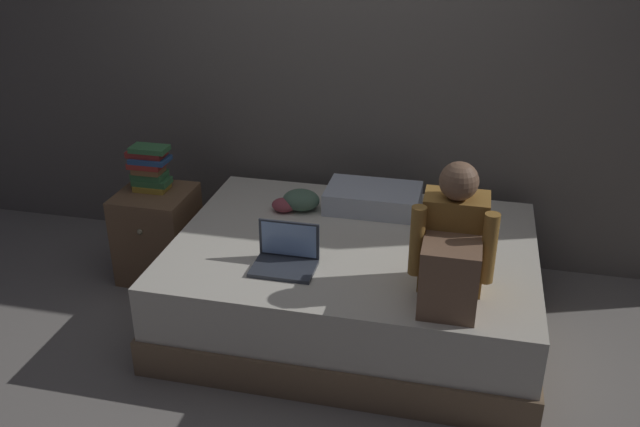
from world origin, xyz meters
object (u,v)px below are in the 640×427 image
at_px(person_sitting, 452,249).
at_px(book_stack, 149,168).
at_px(nightstand, 158,234).
at_px(pillow, 373,198).
at_px(laptop, 286,256).
at_px(clothes_pile, 297,201).
at_px(bed, 353,282).

bearing_deg(person_sitting, book_stack, 159.07).
distance_m(nightstand, pillow, 1.38).
distance_m(person_sitting, laptop, 0.86).
distance_m(laptop, clothes_pile, 0.68).
relative_size(nightstand, laptop, 1.79).
bearing_deg(bed, pillow, 86.01).
distance_m(nightstand, person_sitting, 2.01).
distance_m(nightstand, book_stack, 0.43).
bearing_deg(laptop, bed, 48.84).
xyz_separation_m(laptop, book_stack, (-1.04, 0.62, 0.15)).
relative_size(nightstand, person_sitting, 0.87).
bearing_deg(bed, laptop, -131.16).
bearing_deg(book_stack, laptop, -30.95).
relative_size(bed, laptop, 6.25).
relative_size(laptop, clothes_pile, 1.15).
distance_m(person_sitting, pillow, 1.03).
height_order(nightstand, book_stack, book_stack).
bearing_deg(clothes_pile, nightstand, -173.55).
xyz_separation_m(nightstand, clothes_pile, (0.89, 0.10, 0.28)).
relative_size(nightstand, pillow, 1.02).
bearing_deg(pillow, person_sitting, -60.27).
distance_m(laptop, pillow, 0.85).
bearing_deg(nightstand, book_stack, 124.49).
relative_size(bed, clothes_pile, 7.16).
bearing_deg(book_stack, nightstand, -55.51).
xyz_separation_m(bed, book_stack, (-1.33, 0.29, 0.46)).
xyz_separation_m(person_sitting, clothes_pile, (-0.94, 0.77, -0.20)).
xyz_separation_m(nightstand, person_sitting, (1.83, -0.66, 0.47)).
distance_m(bed, laptop, 0.55).
xyz_separation_m(pillow, clothes_pile, (-0.44, -0.11, -0.01)).
bearing_deg(pillow, bed, -93.99).
xyz_separation_m(person_sitting, book_stack, (-1.87, 0.71, -0.05)).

